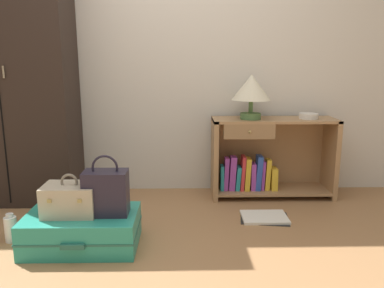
{
  "coord_description": "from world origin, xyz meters",
  "views": [
    {
      "loc": [
        0.22,
        -1.93,
        1.15
      ],
      "look_at": [
        0.28,
        0.84,
        0.55
      ],
      "focal_mm": 36.04,
      "sensor_mm": 36.0,
      "label": 1
    }
  ],
  "objects": [
    {
      "name": "bowl",
      "position": [
        1.26,
        1.23,
        0.7
      ],
      "size": [
        0.16,
        0.16,
        0.05
      ],
      "primitive_type": "cylinder",
      "color": "silver",
      "rests_on": "bookshelf"
    },
    {
      "name": "handbag",
      "position": [
        -0.26,
        0.32,
        0.36
      ],
      "size": [
        0.27,
        0.15,
        0.38
      ],
      "color": "#231E2D",
      "rests_on": "suitcase_large"
    },
    {
      "name": "wardrobe",
      "position": [
        -1.16,
        1.2,
        1.07
      ],
      "size": [
        0.96,
        0.47,
        2.14
      ],
      "color": "black",
      "rests_on": "ground_plane"
    },
    {
      "name": "train_case",
      "position": [
        -0.48,
        0.33,
        0.31
      ],
      "size": [
        0.32,
        0.23,
        0.26
      ],
      "color": "#B7A88E",
      "rests_on": "suitcase_large"
    },
    {
      "name": "suitcase_large",
      "position": [
        -0.42,
        0.33,
        0.11
      ],
      "size": [
        0.7,
        0.45,
        0.22
      ],
      "color": "teal",
      "rests_on": "ground_plane"
    },
    {
      "name": "bottle",
      "position": [
        -0.91,
        0.41,
        0.09
      ],
      "size": [
        0.08,
        0.08,
        0.19
      ],
      "color": "white",
      "rests_on": "ground_plane"
    },
    {
      "name": "table_lamp",
      "position": [
        0.77,
        1.23,
        0.92
      ],
      "size": [
        0.32,
        0.32,
        0.37
      ],
      "color": "#4C7542",
      "rests_on": "bookshelf"
    },
    {
      "name": "back_wall",
      "position": [
        0.0,
        1.5,
        1.3
      ],
      "size": [
        6.4,
        0.1,
        2.6
      ],
      "primitive_type": "cube",
      "color": "beige",
      "rests_on": "ground_plane"
    },
    {
      "name": "open_book_on_floor",
      "position": [
        0.81,
        0.75,
        0.01
      ],
      "size": [
        0.38,
        0.31,
        0.02
      ],
      "color": "white",
      "rests_on": "ground_plane"
    },
    {
      "name": "bookshelf",
      "position": [
        0.92,
        1.26,
        0.33
      ],
      "size": [
        1.04,
        0.35,
        0.68
      ],
      "color": "#A37A51",
      "rests_on": "ground_plane"
    },
    {
      "name": "ground_plane",
      "position": [
        0.0,
        0.0,
        0.0
      ],
      "size": [
        9.0,
        9.0,
        0.0
      ],
      "primitive_type": "plane",
      "color": "#9E7047"
    }
  ]
}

